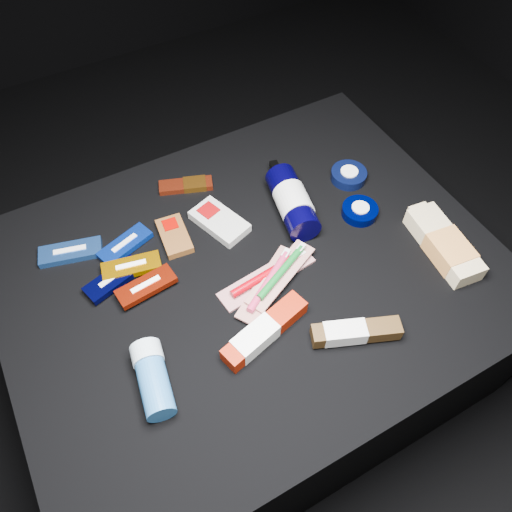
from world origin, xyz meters
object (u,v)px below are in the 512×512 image
lotion_bottle (292,202)px  toothpaste_carton_red (262,333)px  deodorant_stick (153,378)px  bodywash_bottle (444,245)px

lotion_bottle → toothpaste_carton_red: (-0.21, -0.23, -0.02)m
lotion_bottle → deodorant_stick: (-0.41, -0.22, -0.01)m
lotion_bottle → bodywash_bottle: size_ratio=1.09×
toothpaste_carton_red → lotion_bottle: bearing=34.2°
deodorant_stick → toothpaste_carton_red: (0.20, -0.01, -0.01)m
bodywash_bottle → toothpaste_carton_red: bodywash_bottle is taller
lotion_bottle → toothpaste_carton_red: lotion_bottle is taller
toothpaste_carton_red → deodorant_stick: bearing=162.3°
lotion_bottle → toothpaste_carton_red: bearing=-119.5°
deodorant_stick → bodywash_bottle: bearing=7.5°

